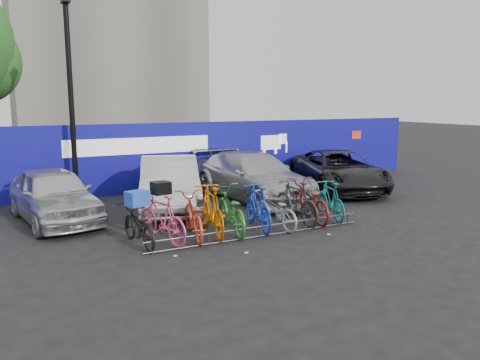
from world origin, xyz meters
TOP-DOWN VIEW (x-y plane):
  - ground at (0.00, 0.00)m, footprint 100.00×100.00m
  - hoarding at (0.01, 6.00)m, footprint 22.00×0.18m
  - lamppost at (-3.20, 5.40)m, footprint 0.25×0.50m
  - bike_rack at (-0.00, -0.60)m, footprint 5.60×0.03m
  - car_0 at (-4.07, 3.25)m, footprint 2.29×4.41m
  - car_1 at (-0.89, 3.21)m, footprint 2.95×4.89m
  - car_2 at (1.99, 3.35)m, footprint 2.61×5.37m
  - car_3 at (5.46, 3.32)m, footprint 3.70×5.49m
  - bike_0 at (-2.67, 0.15)m, footprint 0.78×1.77m
  - bike_1 at (-2.14, 0.12)m, footprint 0.99×1.93m
  - bike_2 at (-1.38, 0.18)m, footprint 1.06×2.08m
  - bike_3 at (-0.90, 0.16)m, footprint 0.88×2.08m
  - bike_4 at (-0.39, 0.19)m, footprint 1.07×2.20m
  - bike_5 at (0.31, 0.07)m, footprint 0.88×1.95m
  - bike_6 at (0.77, 0.00)m, footprint 0.71×1.79m
  - bike_7 at (1.48, 0.13)m, footprint 0.55×1.90m
  - bike_8 at (1.92, 0.19)m, footprint 1.00×2.16m
  - bike_9 at (2.56, 0.07)m, footprint 0.90×1.80m
  - cargo_crate at (-2.67, 0.15)m, footprint 0.54×0.47m
  - cargo_topcase at (-2.14, 0.12)m, footprint 0.43×0.39m

SIDE VIEW (x-z plane):
  - ground at x=0.00m, z-range 0.00..0.00m
  - bike_rack at x=0.00m, z-range 0.01..0.31m
  - bike_0 at x=-2.67m, z-range 0.00..0.90m
  - bike_6 at x=0.77m, z-range 0.00..0.92m
  - bike_2 at x=-1.38m, z-range 0.00..1.04m
  - bike_9 at x=2.56m, z-range 0.00..1.04m
  - bike_8 at x=1.92m, z-range 0.00..1.09m
  - bike_4 at x=-0.39m, z-range 0.00..1.11m
  - bike_1 at x=-2.14m, z-range 0.00..1.12m
  - bike_5 at x=0.31m, z-range 0.00..1.13m
  - bike_7 at x=1.48m, z-range 0.00..1.14m
  - bike_3 at x=-0.90m, z-range 0.00..1.21m
  - car_3 at x=5.46m, z-range 0.00..1.40m
  - car_0 at x=-4.07m, z-range 0.00..1.43m
  - car_2 at x=1.99m, z-range 0.00..1.50m
  - car_1 at x=-0.89m, z-range 0.00..1.52m
  - cargo_crate at x=-2.67m, z-range 0.90..1.23m
  - hoarding at x=0.01m, z-range 0.00..2.40m
  - cargo_topcase at x=-2.14m, z-range 1.12..1.40m
  - lamppost at x=-3.20m, z-range 0.22..6.33m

